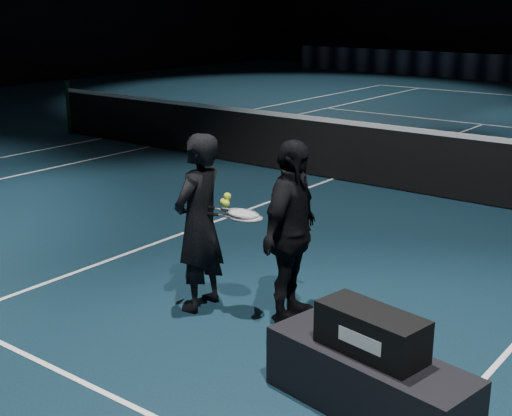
{
  "coord_description": "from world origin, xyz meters",
  "views": [
    {
      "loc": [
        5.63,
        -9.3,
        2.69
      ],
      "look_at": [
        2.13,
        -4.74,
        1.01
      ],
      "focal_mm": 50.0,
      "sensor_mm": 36.0,
      "label": 1
    }
  ],
  "objects_px": {
    "racket_bag": "(371,332)",
    "player_a": "(199,223)",
    "player_b": "(291,233)",
    "racket_upper": "(243,214)",
    "tennis_balls": "(226,201)",
    "player_bench": "(369,382)",
    "racket_lower": "(246,218)"
  },
  "relations": [
    {
      "from": "player_bench",
      "to": "tennis_balls",
      "type": "distance_m",
      "value": 2.1
    },
    {
      "from": "player_a",
      "to": "racket_upper",
      "type": "xyz_separation_m",
      "value": [
        0.37,
        0.16,
        0.12
      ]
    },
    {
      "from": "player_a",
      "to": "racket_bag",
      "type": "bearing_deg",
      "value": 68.01
    },
    {
      "from": "player_bench",
      "to": "racket_bag",
      "type": "relative_size",
      "value": 2.0
    },
    {
      "from": "racket_lower",
      "to": "racket_upper",
      "type": "relative_size",
      "value": 1.0
    },
    {
      "from": "racket_bag",
      "to": "player_b",
      "type": "relative_size",
      "value": 0.46
    },
    {
      "from": "player_b",
      "to": "racket_upper",
      "type": "relative_size",
      "value": 2.35
    },
    {
      "from": "racket_bag",
      "to": "player_a",
      "type": "xyz_separation_m",
      "value": [
        -2.06,
        0.6,
        0.21
      ]
    },
    {
      "from": "player_bench",
      "to": "racket_upper",
      "type": "height_order",
      "value": "racket_upper"
    },
    {
      "from": "racket_bag",
      "to": "tennis_balls",
      "type": "xyz_separation_m",
      "value": [
        -1.82,
        0.68,
        0.43
      ]
    },
    {
      "from": "player_b",
      "to": "tennis_balls",
      "type": "height_order",
      "value": "player_b"
    },
    {
      "from": "racket_upper",
      "to": "racket_bag",
      "type": "bearing_deg",
      "value": -45.56
    },
    {
      "from": "player_bench",
      "to": "racket_lower",
      "type": "xyz_separation_m",
      "value": [
        -1.63,
        0.74,
        0.67
      ]
    },
    {
      "from": "tennis_balls",
      "to": "player_a",
      "type": "bearing_deg",
      "value": -161.57
    },
    {
      "from": "player_a",
      "to": "tennis_balls",
      "type": "distance_m",
      "value": 0.34
    },
    {
      "from": "player_b",
      "to": "player_bench",
      "type": "bearing_deg",
      "value": -136.14
    },
    {
      "from": "player_a",
      "to": "player_bench",
      "type": "bearing_deg",
      "value": 68.01
    },
    {
      "from": "racket_upper",
      "to": "tennis_balls",
      "type": "relative_size",
      "value": 5.67
    },
    {
      "from": "racket_bag",
      "to": "racket_upper",
      "type": "bearing_deg",
      "value": 165.65
    },
    {
      "from": "player_b",
      "to": "tennis_balls",
      "type": "bearing_deg",
      "value": 95.16
    },
    {
      "from": "player_b",
      "to": "racket_upper",
      "type": "distance_m",
      "value": 0.47
    },
    {
      "from": "player_bench",
      "to": "tennis_balls",
      "type": "relative_size",
      "value": 12.39
    },
    {
      "from": "player_bench",
      "to": "racket_lower",
      "type": "height_order",
      "value": "racket_lower"
    },
    {
      "from": "racket_lower",
      "to": "tennis_balls",
      "type": "bearing_deg",
      "value": 178.53
    },
    {
      "from": "racket_bag",
      "to": "player_a",
      "type": "height_order",
      "value": "player_a"
    },
    {
      "from": "racket_lower",
      "to": "tennis_balls",
      "type": "xyz_separation_m",
      "value": [
        -0.19,
        -0.05,
        0.13
      ]
    },
    {
      "from": "player_a",
      "to": "tennis_balls",
      "type": "height_order",
      "value": "player_a"
    },
    {
      "from": "racket_lower",
      "to": "racket_bag",
      "type": "bearing_deg",
      "value": -41.66
    },
    {
      "from": "player_bench",
      "to": "player_a",
      "type": "bearing_deg",
      "value": 173.56
    },
    {
      "from": "tennis_balls",
      "to": "player_b",
      "type": "bearing_deg",
      "value": 16.82
    },
    {
      "from": "player_b",
      "to": "tennis_balls",
      "type": "relative_size",
      "value": 13.33
    },
    {
      "from": "racket_bag",
      "to": "tennis_balls",
      "type": "bearing_deg",
      "value": 169.26
    }
  ]
}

